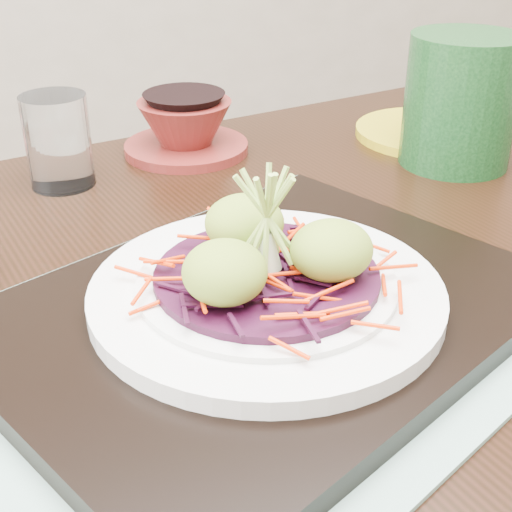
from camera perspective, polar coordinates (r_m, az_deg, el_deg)
name	(u,v)px	position (r m, az deg, el deg)	size (l,w,h in m)	color
dining_table	(251,391)	(0.64, -0.42, -10.75)	(1.34, 0.99, 0.77)	black
placemat	(266,324)	(0.54, 0.82, -5.42)	(0.47, 0.36, 0.00)	#7A9E92
serving_tray	(266,311)	(0.54, 0.83, -4.44)	(0.40, 0.30, 0.02)	black
white_plate	(266,291)	(0.53, 0.84, -2.82)	(0.26, 0.26, 0.02)	silver
cabbage_bed	(267,276)	(0.52, 0.85, -1.58)	(0.17, 0.17, 0.01)	#300922
carrot_julienne	(267,266)	(0.52, 0.86, -0.80)	(0.20, 0.20, 0.01)	red
guacamole_scoops	(267,248)	(0.51, 0.90, 0.66)	(0.14, 0.13, 0.05)	olive
scallion_garnish	(267,222)	(0.50, 0.89, 2.72)	(0.06, 0.06, 0.09)	#8FB247
water_glass	(58,141)	(0.80, -15.55, 8.84)	(0.07, 0.07, 0.10)	white
terracotta_bowl_set	(186,130)	(0.88, -5.66, 10.03)	(0.19, 0.19, 0.06)	#5D1916
yellow_plate	(428,132)	(0.96, 13.57, 9.59)	(0.19, 0.19, 0.01)	#A79312
green_jar	(460,101)	(0.86, 16.04, 11.82)	(0.13, 0.13, 0.15)	#19461B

